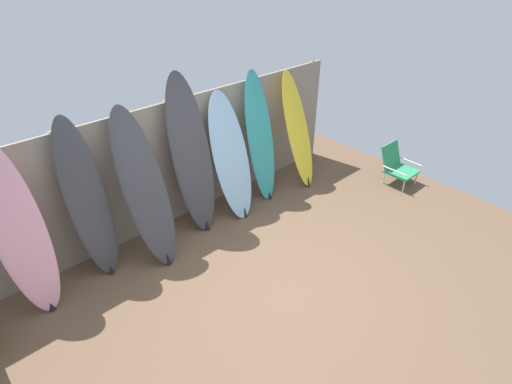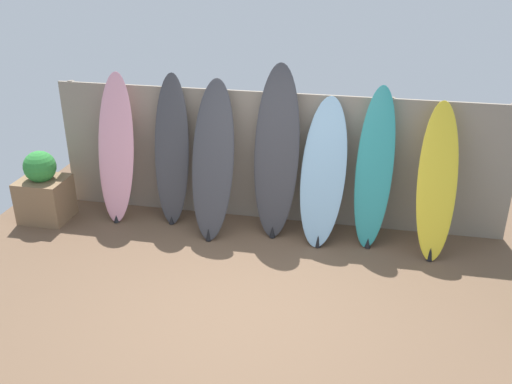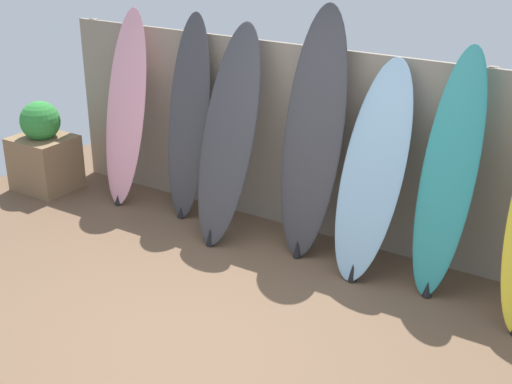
% 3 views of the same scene
% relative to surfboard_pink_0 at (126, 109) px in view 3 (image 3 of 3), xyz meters
% --- Properties ---
extents(ground, '(7.68, 7.68, 0.00)m').
position_rel_surfboard_pink_0_xyz_m(ground, '(2.12, -1.64, -1.00)').
color(ground, brown).
extents(fence_back, '(6.08, 0.11, 1.80)m').
position_rel_surfboard_pink_0_xyz_m(fence_back, '(2.12, 0.37, -0.10)').
color(fence_back, gray).
rests_on(fence_back, ground).
extents(surfboard_pink_0, '(0.52, 0.51, 2.01)m').
position_rel_surfboard_pink_0_xyz_m(surfboard_pink_0, '(0.00, 0.00, 0.00)').
color(surfboard_pink_0, pink).
rests_on(surfboard_pink_0, ground).
extents(surfboard_charcoal_1, '(0.49, 0.44, 2.02)m').
position_rel_surfboard_pink_0_xyz_m(surfboard_charcoal_1, '(0.76, 0.07, 0.00)').
color(surfboard_charcoal_1, '#38383D').
rests_on(surfboard_charcoal_1, ground).
extents(surfboard_charcoal_2, '(0.57, 0.78, 2.00)m').
position_rel_surfboard_pink_0_xyz_m(surfboard_charcoal_2, '(1.39, -0.13, -0.01)').
color(surfboard_charcoal_2, '#38383D').
rests_on(surfboard_charcoal_2, ground).
extents(surfboard_charcoal_3, '(0.59, 0.55, 2.22)m').
position_rel_surfboard_pink_0_xyz_m(surfboard_charcoal_3, '(2.19, 0.02, 0.10)').
color(surfboard_charcoal_3, '#38383D').
rests_on(surfboard_charcoal_3, ground).
extents(surfboard_skyblue_4, '(0.63, 0.72, 1.83)m').
position_rel_surfboard_pink_0_xyz_m(surfboard_skyblue_4, '(2.80, -0.05, -0.10)').
color(surfboard_skyblue_4, '#8CB7D6').
rests_on(surfboard_skyblue_4, ground).
extents(surfboard_teal_5, '(0.51, 0.57, 2.00)m').
position_rel_surfboard_pink_0_xyz_m(surfboard_teal_5, '(3.42, -0.01, -0.01)').
color(surfboard_teal_5, teal).
rests_on(surfboard_teal_5, ground).
extents(planter_box, '(0.63, 0.56, 1.00)m').
position_rel_surfboard_pink_0_xyz_m(planter_box, '(-0.99, -0.29, -0.56)').
color(planter_box, '#846647').
rests_on(planter_box, ground).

